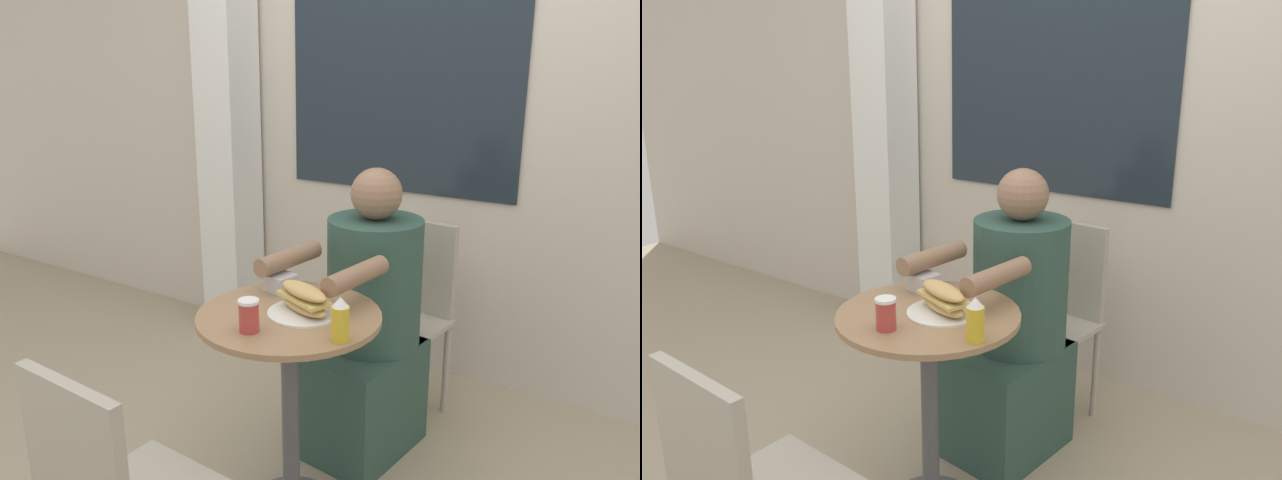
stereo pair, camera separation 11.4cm
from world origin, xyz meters
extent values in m
cube|color=beige|center=(0.00, 1.29, 1.40)|extent=(8.00, 0.08, 2.80)
cube|color=#1E2833|center=(-0.22, 1.24, 1.64)|extent=(1.18, 0.01, 1.44)
cube|color=silver|center=(-1.17, 1.10, 1.20)|extent=(0.25, 0.25, 2.40)
cylinder|color=#997551|center=(0.00, 0.00, 0.75)|extent=(0.60, 0.60, 0.02)
cylinder|color=#515156|center=(0.00, 0.00, 0.38)|extent=(0.06, 0.06, 0.72)
cube|color=#ADA393|center=(0.03, 0.76, 0.44)|extent=(0.42, 0.42, 0.02)
cube|color=#ADA393|center=(0.05, 0.93, 0.66)|extent=(0.35, 0.07, 0.42)
cylinder|color=#ADA393|center=(0.18, 0.57, 0.21)|extent=(0.03, 0.03, 0.43)
cylinder|color=#ADA393|center=(-0.15, 0.61, 0.21)|extent=(0.03, 0.03, 0.43)
cylinder|color=#ADA393|center=(0.21, 0.90, 0.21)|extent=(0.03, 0.03, 0.43)
cylinder|color=#ADA393|center=(-0.11, 0.94, 0.21)|extent=(0.03, 0.03, 0.43)
cube|color=#2D4C42|center=(0.02, 0.47, 0.23)|extent=(0.40, 0.50, 0.45)
cylinder|color=#2D4C42|center=(0.03, 0.54, 0.70)|extent=(0.37, 0.37, 0.51)
sphere|color=#8E6B51|center=(0.03, 0.54, 1.06)|extent=(0.20, 0.20, 0.20)
cylinder|color=#8E6B51|center=(0.14, 0.19, 0.86)|extent=(0.10, 0.30, 0.07)
cylinder|color=#8E6B51|center=(-0.15, 0.22, 0.86)|extent=(0.10, 0.30, 0.07)
cube|color=#ADA393|center=(-0.04, -0.79, 0.66)|extent=(0.35, 0.05, 0.42)
cylinder|color=white|center=(0.04, 0.02, 0.76)|extent=(0.24, 0.24, 0.01)
ellipsoid|color=tan|center=(0.04, 0.02, 0.79)|extent=(0.23, 0.15, 0.04)
cube|color=#D6BC66|center=(0.04, 0.02, 0.81)|extent=(0.21, 0.15, 0.01)
ellipsoid|color=tan|center=(0.04, 0.02, 0.84)|extent=(0.23, 0.15, 0.04)
cylinder|color=#B73D38|center=(-0.02, -0.17, 0.80)|extent=(0.06, 0.06, 0.09)
cylinder|color=white|center=(-0.02, -0.17, 0.85)|extent=(0.06, 0.06, 0.01)
cube|color=silver|center=(-0.14, 0.15, 0.79)|extent=(0.10, 0.10, 0.06)
cylinder|color=gold|center=(0.24, -0.08, 0.81)|extent=(0.05, 0.05, 0.11)
cone|color=white|center=(0.24, -0.08, 0.88)|extent=(0.05, 0.05, 0.03)
camera|label=1|loc=(1.08, -1.52, 1.55)|focal=35.00mm
camera|label=2|loc=(1.17, -1.46, 1.55)|focal=35.00mm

